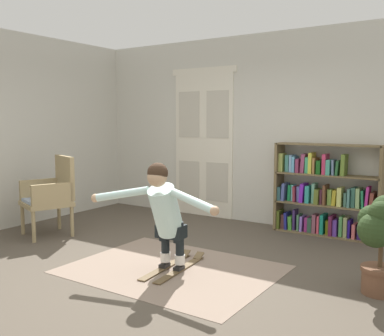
{
  "coord_description": "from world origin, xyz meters",
  "views": [
    {
      "loc": [
        2.88,
        -3.68,
        1.61
      ],
      "look_at": [
        0.08,
        0.55,
        1.05
      ],
      "focal_mm": 41.4,
      "sensor_mm": 36.0,
      "label": 1
    }
  ],
  "objects_px": {
    "potted_plant": "(379,235)",
    "person_skier": "(165,209)",
    "skis_pair": "(174,266)",
    "bookshelf": "(324,195)",
    "wicker_chair": "(52,194)"
  },
  "relations": [
    {
      "from": "potted_plant",
      "to": "person_skier",
      "type": "bearing_deg",
      "value": -161.11
    },
    {
      "from": "potted_plant",
      "to": "skis_pair",
      "type": "xyz_separation_m",
      "value": [
        -1.97,
        -0.48,
        -0.54
      ]
    },
    {
      "from": "bookshelf",
      "to": "person_skier",
      "type": "xyz_separation_m",
      "value": [
        -0.89,
        -2.49,
        0.14
      ]
    },
    {
      "from": "wicker_chair",
      "to": "skis_pair",
      "type": "height_order",
      "value": "wicker_chair"
    },
    {
      "from": "potted_plant",
      "to": "bookshelf",
      "type": "bearing_deg",
      "value": 120.36
    },
    {
      "from": "bookshelf",
      "to": "wicker_chair",
      "type": "relative_size",
      "value": 1.32
    },
    {
      "from": "person_skier",
      "to": "wicker_chair",
      "type": "bearing_deg",
      "value": 169.85
    },
    {
      "from": "potted_plant",
      "to": "skis_pair",
      "type": "distance_m",
      "value": 2.1
    },
    {
      "from": "wicker_chair",
      "to": "skis_pair",
      "type": "distance_m",
      "value": 2.34
    },
    {
      "from": "bookshelf",
      "to": "potted_plant",
      "type": "distance_m",
      "value": 2.12
    },
    {
      "from": "wicker_chair",
      "to": "skis_pair",
      "type": "xyz_separation_m",
      "value": [
        2.26,
        -0.22,
        -0.56
      ]
    },
    {
      "from": "bookshelf",
      "to": "skis_pair",
      "type": "xyz_separation_m",
      "value": [
        -0.9,
        -2.31,
        -0.53
      ]
    },
    {
      "from": "bookshelf",
      "to": "person_skier",
      "type": "bearing_deg",
      "value": -109.53
    },
    {
      "from": "potted_plant",
      "to": "person_skier",
      "type": "relative_size",
      "value": 0.62
    },
    {
      "from": "skis_pair",
      "to": "person_skier",
      "type": "relative_size",
      "value": 0.67
    }
  ]
}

